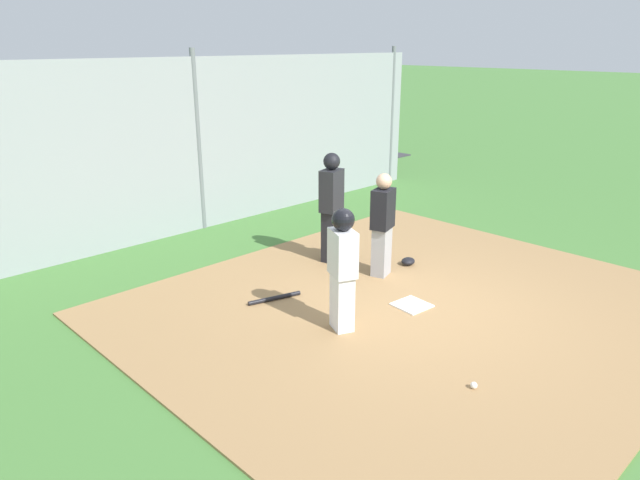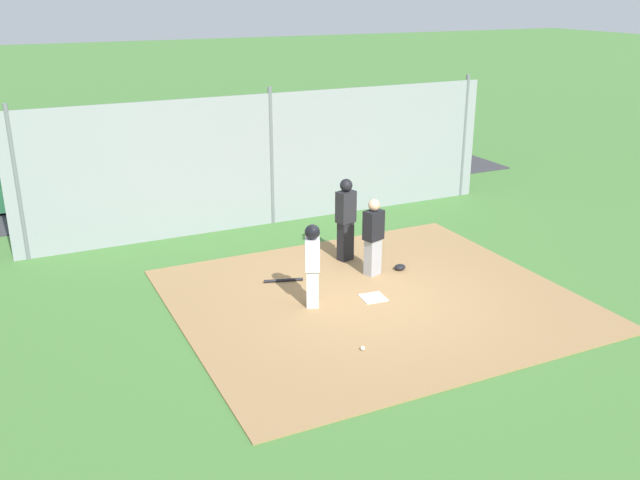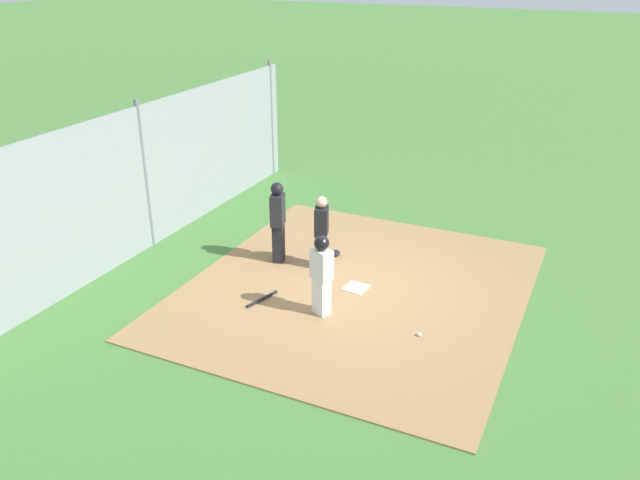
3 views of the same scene
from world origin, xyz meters
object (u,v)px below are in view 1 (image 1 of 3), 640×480
Objects in this scene: runner at (343,263)px; parked_car_silver at (121,165)px; parked_car_red at (288,139)px; home_plate at (412,305)px; catcher at (382,224)px; baseball at (474,385)px; catcher_mask at (408,261)px; baseball_bat at (275,298)px; umpire at (331,205)px.

runner is 0.36× the size of parked_car_silver.
home_plate is at bearing 60.65° from parked_car_red.
baseball is at bearing -50.29° from catcher.
baseball_bat is at bearing -11.10° from catcher_mask.
baseball is (1.15, 1.66, 0.03)m from home_plate.
home_plate is 1.47m from runner.
baseball is (1.59, 3.65, -0.91)m from umpire.
parked_car_silver is (-1.48, -8.81, -0.30)m from runner.
home_plate is 0.10× the size of parked_car_red.
parked_car_silver is (0.87, -8.05, 0.52)m from catcher_mask.
umpire reaches higher than runner.
home_plate is 1.83× the size of catcher_mask.
umpire is (-0.44, -1.98, 0.94)m from home_plate.
parked_car_silver is (0.24, -8.01, -0.24)m from catcher.
umpire is at bearing -145.91° from baseball_bat.
parked_car_silver is at bearing -92.03° from home_plate.
catcher reaches higher than parked_car_red.
catcher reaches higher than runner.
baseball_bat is 10.51× the size of baseball.
parked_car_red is at bearing 129.07° from catcher.
catcher_mask is at bearing -140.63° from home_plate.
baseball reaches higher than baseball_bat.
catcher is 8.01m from parked_car_silver.
parked_car_silver is (-0.32, -9.03, 0.57)m from home_plate.
parked_car_red is at bearing -122.91° from baseball.
runner is 6.52× the size of catcher_mask.
catcher is at bearing -177.11° from baseball_bat.
parked_car_silver is (5.58, 0.19, 0.00)m from parked_car_red.
umpire is 1.54m from catcher_mask.
home_plate is 5.95× the size of baseball.
catcher is at bearing 60.19° from parked_car_red.
catcher is 9.78m from parked_car_red.
parked_car_red is (-4.70, -8.24, 0.52)m from catcher_mask.
home_plate is 0.28× the size of runner.
catcher is 21.53× the size of baseball.
parked_car_red is at bearing -116.16° from baseball_bat.
catcher reaches higher than catcher_mask.
catcher is at bearing -122.42° from baseball.
home_plate is 2.24m from umpire.
catcher_mask is 3.53m from baseball.
baseball_bat is at bearing -93.53° from parked_car_silver.
parked_car_silver reaches higher than home_plate.
parked_car_red is 5.58m from parked_car_silver.
runner reaches higher than home_plate.
home_plate is at bearing -46.63° from catcher.
baseball is at bearing 48.50° from catcher_mask.
catcher_mask reaches higher than home_plate.
catcher_mask is at bearing 67.91° from catcher.
home_plate is at bearing -84.06° from parked_car_silver.
catcher reaches higher than parked_car_silver.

